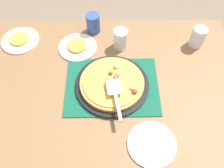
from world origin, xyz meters
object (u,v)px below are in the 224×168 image
object	(u,v)px
cup_far	(120,39)
plate_near_left	(78,47)
cup_corner	(93,23)
served_slice_right	(19,39)
pizza_server	(115,95)
pizza_pan	(112,85)
plate_side	(152,144)
cup_near	(198,37)
pizza	(112,82)
plate_far_right	(20,40)
served_slice_left	(77,46)

from	to	relation	value
cup_far	plate_near_left	bearing A→B (deg)	2.19
plate_near_left	cup_corner	world-z (taller)	cup_corner
served_slice_right	cup_corner	xyz separation A→B (m)	(-0.44, -0.08, 0.04)
cup_far	cup_corner	size ratio (longest dim) A/B	1.00
plate_near_left	pizza_server	world-z (taller)	pizza_server
pizza_pan	plate_side	world-z (taller)	pizza_pan
cup_near	cup_far	bearing A→B (deg)	1.41
pizza	plate_far_right	distance (m)	0.64
cup_near	pizza_pan	bearing A→B (deg)	30.49
pizza	plate_near_left	distance (m)	0.34
plate_side	served_slice_left	xyz separation A→B (m)	(0.37, -0.59, 0.01)
served_slice_left	pizza_server	world-z (taller)	pizza_server
cup_corner	pizza_server	xyz separation A→B (m)	(-0.12, 0.51, 0.01)
plate_near_left	cup_corner	xyz separation A→B (m)	(-0.09, -0.14, 0.06)
plate_near_left	plate_side	bearing A→B (deg)	122.29
served_slice_right	pizza	bearing A→B (deg)	148.78
pizza	plate_side	world-z (taller)	pizza
plate_far_right	cup_far	size ratio (longest dim) A/B	1.83
pizza_pan	cup_corner	xyz separation A→B (m)	(0.11, -0.41, 0.05)
cup_far	cup_near	bearing A→B (deg)	-178.59
pizza_pan	cup_near	size ratio (longest dim) A/B	3.17
plate_far_right	cup_near	xyz separation A→B (m)	(-1.04, 0.04, 0.06)
served_slice_right	cup_near	xyz separation A→B (m)	(-1.04, 0.04, 0.04)
pizza	plate_near_left	world-z (taller)	pizza
plate_side	pizza_server	world-z (taller)	pizza_server
pizza_pan	cup_far	distance (m)	0.29
cup_far	cup_corner	bearing A→B (deg)	-39.58
served_slice_right	cup_far	distance (m)	0.60
cup_corner	served_slice_left	bearing A→B (deg)	57.37
plate_far_right	served_slice_left	xyz separation A→B (m)	(-0.35, 0.06, 0.01)
served_slice_right	cup_far	world-z (taller)	cup_far
plate_near_left	cup_far	bearing A→B (deg)	-177.81
plate_side	plate_far_right	bearing A→B (deg)	-42.03
served_slice_left	cup_near	xyz separation A→B (m)	(-0.69, -0.02, 0.04)
plate_far_right	pizza_server	xyz separation A→B (m)	(-0.56, 0.43, 0.07)
pizza_pan	plate_near_left	world-z (taller)	pizza_pan
plate_far_right	pizza_server	distance (m)	0.71
plate_far_right	pizza	bearing A→B (deg)	148.78
pizza	served_slice_right	world-z (taller)	pizza
served_slice_right	plate_side	bearing A→B (deg)	137.97
pizza	served_slice_left	size ratio (longest dim) A/B	3.00
cup_near	pizza_server	xyz separation A→B (m)	(0.48, 0.39, 0.01)
pizza_pan	cup_corner	distance (m)	0.43
plate_side	served_slice_left	world-z (taller)	served_slice_left
pizza_pan	cup_far	xyz separation A→B (m)	(-0.05, -0.28, 0.05)
plate_side	served_slice_left	size ratio (longest dim) A/B	2.00
plate_near_left	pizza_server	size ratio (longest dim) A/B	0.94
plate_near_left	cup_near	size ratio (longest dim) A/B	1.83
pizza_pan	cup_far	bearing A→B (deg)	-100.48
cup_near	served_slice_right	bearing A→B (deg)	-2.15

